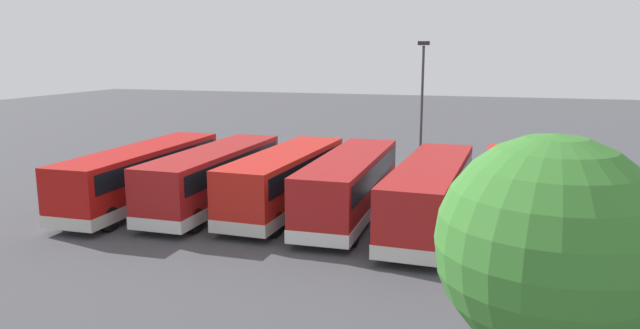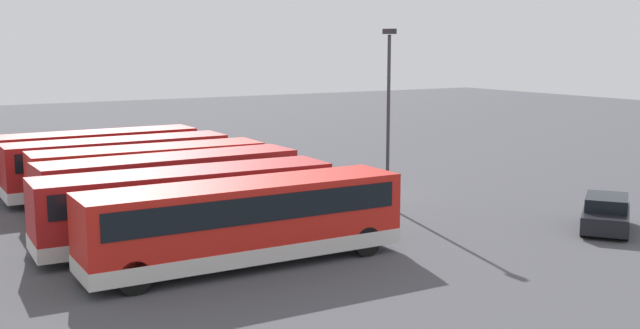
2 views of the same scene
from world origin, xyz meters
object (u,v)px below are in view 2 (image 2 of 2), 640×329
(waste_bin_yellow, at_px, (290,171))
(lamp_post_tall, at_px, (388,105))
(bus_single_deck_fourth, at_px, (150,175))
(bus_single_deck_fifth, at_px, (118,165))
(bus_single_deck_third, at_px, (171,186))
(bus_single_deck_near_end, at_px, (246,220))
(bus_single_deck_second, at_px, (187,204))
(car_hatchback_silver, at_px, (606,214))
(bus_single_deck_sixth, at_px, (88,156))

(waste_bin_yellow, bearing_deg, lamp_post_tall, -177.10)
(bus_single_deck_fourth, relative_size, lamp_post_tall, 1.30)
(bus_single_deck_fifth, height_order, waste_bin_yellow, bus_single_deck_fifth)
(bus_single_deck_third, distance_m, bus_single_deck_fifth, 6.92)
(bus_single_deck_near_end, bearing_deg, lamp_post_tall, -61.79)
(bus_single_deck_near_end, bearing_deg, bus_single_deck_fifth, 1.33)
(bus_single_deck_fifth, bearing_deg, bus_single_deck_second, 177.52)
(bus_single_deck_second, xyz_separation_m, bus_single_deck_fifth, (10.75, -0.47, -0.00))
(car_hatchback_silver, xyz_separation_m, waste_bin_yellow, (17.29, 5.54, -0.22))
(bus_single_deck_near_end, xyz_separation_m, bus_single_deck_sixth, (18.01, 0.89, 0.00))
(bus_single_deck_fourth, xyz_separation_m, waste_bin_yellow, (3.59, -9.39, -1.15))
(bus_single_deck_fifth, height_order, bus_single_deck_sixth, same)
(bus_single_deck_third, height_order, lamp_post_tall, lamp_post_tall)
(bus_single_deck_near_end, distance_m, car_hatchback_silver, 15.36)
(bus_single_deck_fifth, bearing_deg, bus_single_deck_third, -177.69)
(bus_single_deck_third, height_order, bus_single_deck_fifth, same)
(bus_single_deck_second, distance_m, car_hatchback_silver, 17.16)
(lamp_post_tall, height_order, waste_bin_yellow, lamp_post_tall)
(bus_single_deck_fourth, height_order, waste_bin_yellow, bus_single_deck_fourth)
(bus_single_deck_third, xyz_separation_m, waste_bin_yellow, (6.85, -9.53, -1.15))
(bus_single_deck_fifth, bearing_deg, bus_single_deck_near_end, -178.67)
(bus_single_deck_near_end, bearing_deg, waste_bin_yellow, -33.71)
(bus_single_deck_near_end, height_order, bus_single_deck_sixth, same)
(bus_single_deck_fourth, bearing_deg, bus_single_deck_sixth, 7.48)
(bus_single_deck_sixth, bearing_deg, lamp_post_tall, -139.58)
(bus_single_deck_second, height_order, lamp_post_tall, lamp_post_tall)
(lamp_post_tall, bearing_deg, bus_single_deck_fourth, 61.74)
(bus_single_deck_third, bearing_deg, car_hatchback_silver, -124.69)
(bus_single_deck_near_end, height_order, bus_single_deck_second, same)
(car_hatchback_silver, bearing_deg, lamp_post_tall, 31.21)
(bus_single_deck_third, relative_size, bus_single_deck_sixth, 0.95)
(bus_single_deck_fifth, bearing_deg, car_hatchback_silver, -138.50)
(bus_single_deck_fourth, relative_size, bus_single_deck_sixth, 0.92)
(bus_single_deck_fourth, height_order, bus_single_deck_sixth, same)
(bus_single_deck_near_end, bearing_deg, bus_single_deck_fourth, -0.47)
(bus_single_deck_third, distance_m, bus_single_deck_fourth, 3.27)
(car_hatchback_silver, bearing_deg, bus_single_deck_fourth, 47.47)
(bus_single_deck_near_end, distance_m, bus_single_deck_fourth, 10.61)
(bus_single_deck_near_end, bearing_deg, car_hatchback_silver, -101.62)
(bus_single_deck_fourth, distance_m, bus_single_deck_fifth, 3.67)
(bus_single_deck_sixth, bearing_deg, bus_single_deck_near_end, -177.19)
(bus_single_deck_third, xyz_separation_m, bus_single_deck_sixth, (10.67, 0.83, 0.00))
(bus_single_deck_sixth, xyz_separation_m, waste_bin_yellow, (-3.81, -10.36, -1.15))
(bus_single_deck_near_end, relative_size, bus_single_deck_fourth, 1.06)
(bus_single_deck_near_end, relative_size, lamp_post_tall, 1.38)
(bus_single_deck_sixth, height_order, waste_bin_yellow, bus_single_deck_sixth)
(bus_single_deck_near_end, distance_m, bus_single_deck_fifth, 14.26)
(bus_single_deck_fourth, bearing_deg, lamp_post_tall, -118.26)
(bus_single_deck_second, relative_size, car_hatchback_silver, 2.68)
(bus_single_deck_fourth, height_order, bus_single_deck_fifth, same)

